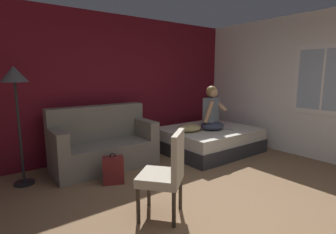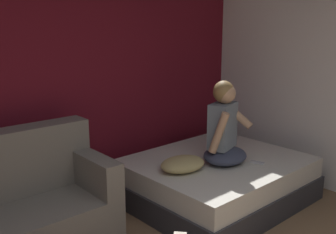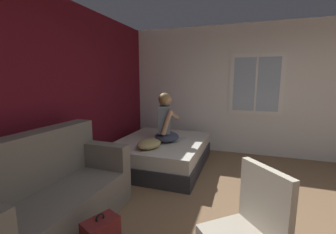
# 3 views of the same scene
# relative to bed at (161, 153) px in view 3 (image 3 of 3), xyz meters

# --- Properties ---
(wall_back_accent) EXTENTS (10.65, 0.16, 2.70)m
(wall_back_accent) POSITION_rel_bed_xyz_m (-1.64, 1.07, 1.11)
(wall_back_accent) COLOR maroon
(wall_back_accent) RESTS_ON ground
(wall_side_with_window) EXTENTS (0.19, 7.45, 2.70)m
(wall_side_with_window) POSITION_rel_bed_xyz_m (1.27, -2.03, 1.12)
(wall_side_with_window) COLOR silver
(wall_side_with_window) RESTS_ON ground
(bed) EXTENTS (1.85, 1.56, 0.48)m
(bed) POSITION_rel_bed_xyz_m (0.00, 0.00, 0.00)
(bed) COLOR #2D2D33
(bed) RESTS_ON ground
(couch) EXTENTS (1.72, 0.85, 1.04)m
(couch) POSITION_rel_bed_xyz_m (-2.12, 0.44, 0.16)
(couch) COLOR slate
(couch) RESTS_ON ground
(side_chair) EXTENTS (0.65, 0.65, 0.98)m
(side_chair) POSITION_rel_bed_xyz_m (-2.22, -1.50, 0.30)
(side_chair) COLOR #382D23
(side_chair) RESTS_ON ground
(person_seated) EXTENTS (0.62, 0.57, 0.88)m
(person_seated) POSITION_rel_bed_xyz_m (-0.03, -0.11, 0.60)
(person_seated) COLOR #383D51
(person_seated) RESTS_ON bed
(throw_pillow) EXTENTS (0.51, 0.41, 0.14)m
(throw_pillow) POSITION_rel_bed_xyz_m (-0.52, 0.01, 0.31)
(throw_pillow) COLOR tan
(throw_pillow) RESTS_ON bed
(cell_phone) EXTENTS (0.11, 0.16, 0.01)m
(cell_phone) POSITION_rel_bed_xyz_m (0.22, -0.36, 0.25)
(cell_phone) COLOR #B7B7BC
(cell_phone) RESTS_ON bed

